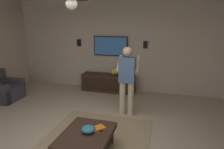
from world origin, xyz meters
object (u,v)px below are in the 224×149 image
Objects in this scene: bowl at (88,129)px; remote_black at (98,130)px; armchair at (3,90)px; tv at (111,46)px; person_standing at (127,77)px; media_console at (108,83)px; vase_round at (114,72)px; coffee_table at (86,139)px; book at (98,128)px; wall_speaker_left at (145,45)px; remote_white at (98,130)px; wall_speaker_right at (79,43)px.

remote_black is at bearing -61.01° from bowl.
armchair is 0.78× the size of tv.
media_console is at bearing 30.04° from person_standing.
armchair is at bearing 89.34° from person_standing.
tv is at bearing 38.42° from vase_round.
coffee_table is 3.15m from media_console.
person_standing reaches higher than coffee_table.
armchair is at bearing -21.05° from remote_black.
coffee_table is 1.82m from person_standing.
tv reaches higher than vase_round.
bowl reaches higher than remote_black.
book is 1.00× the size of vase_round.
bowl is 1.07× the size of book.
tv is 0.82m from vase_round.
wall_speaker_left is (3.36, -0.54, 1.20)m from coffee_table.
remote_white is (0.14, -0.16, 0.12)m from coffee_table.
tv reaches higher than wall_speaker_left.
wall_speaker_right is (0.01, 1.09, 0.07)m from tv.
media_console is at bearing -103.10° from wall_speaker_right.
wall_speaker_left is at bearing -75.30° from vase_round.
armchair is 3.71m from remote_black.
tv is at bearing -75.10° from remote_black.
coffee_table is at bearing 9.39° from tv.
tv is 1.96m from person_standing.
armchair is 4.34m from wall_speaker_left.
remote_black is at bearing -169.83° from vase_round.
coffee_table is 3.57m from tv.
person_standing reaches higher than wall_speaker_right.
vase_round is (3.07, 0.40, 0.21)m from bowl.
person_standing is (-1.43, -0.89, 0.66)m from media_console.
tv reaches higher than person_standing.
bowl is 1.07× the size of wall_speaker_left.
wall_speaker_left is (0.01, -1.09, 0.08)m from tv.
vase_round reaches higher than remote_black.
remote_white is at bearing -150.76° from wall_speaker_right.
wall_speaker_right is at bearing 90.00° from wall_speaker_left.
wall_speaker_right is at bearing -119.13° from remote_white.
wall_speaker_right is (0.24, 1.27, 0.84)m from vase_round.
armchair is 3.08m from media_console.
tv reaches higher than wall_speaker_right.
tv is 7.29× the size of remote_white.
vase_round is 1.54m from wall_speaker_right.
book is at bearing -45.48° from bowl.
person_standing is 1.79m from wall_speaker_left.
person_standing reaches higher than armchair.
wall_speaker_right reaches higher than media_console.
remote_black is at bearing -150.78° from wall_speaker_right.
wall_speaker_right is at bearing 44.89° from armchair.
armchair is 3.68m from book.
remote_black is at bearing 171.89° from person_standing.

